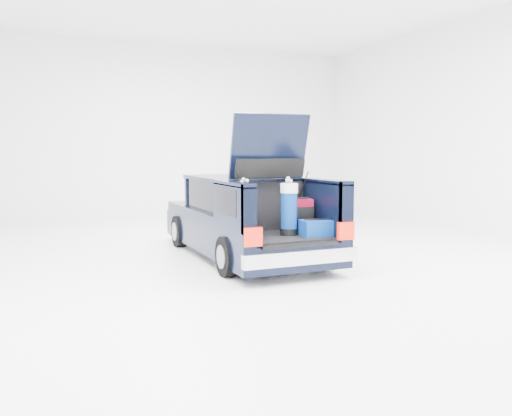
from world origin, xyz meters
name	(u,v)px	position (x,y,z in m)	size (l,w,h in m)	color
ground	(245,257)	(0.00, 0.00, 0.00)	(14.00, 14.00, 0.00)	white
car	(243,219)	(0.00, 0.11, 0.67)	(1.87, 4.65, 2.47)	black
red_suitcase	(302,216)	(0.44, -1.31, 0.86)	(0.36, 0.26, 0.56)	maroon
black_golf_bag	(245,210)	(-0.50, -1.24, 0.99)	(0.36, 0.41, 0.88)	black
blue_golf_bag	(289,209)	(0.13, -1.49, 1.01)	(0.30, 0.30, 0.90)	black
blue_duffel	(318,228)	(0.50, -1.74, 0.72)	(0.53, 0.37, 0.27)	navy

